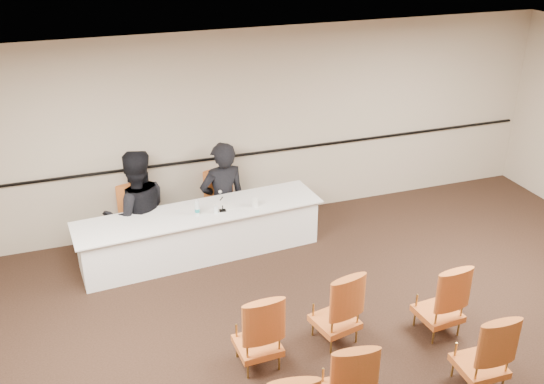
% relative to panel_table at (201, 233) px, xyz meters
% --- Properties ---
extents(floor, '(10.00, 10.00, 0.00)m').
position_rel_panel_table_xyz_m(floor, '(0.95, -3.10, -0.35)').
color(floor, black).
rests_on(floor, ground).
extents(ceiling, '(10.00, 10.00, 0.00)m').
position_rel_panel_table_xyz_m(ceiling, '(0.95, -3.10, 2.65)').
color(ceiling, white).
rests_on(ceiling, ground).
extents(wall_back, '(10.00, 0.04, 3.00)m').
position_rel_panel_table_xyz_m(wall_back, '(0.95, 0.90, 1.15)').
color(wall_back, '#BBA993').
rests_on(wall_back, ground).
extents(wall_rail, '(9.80, 0.04, 0.03)m').
position_rel_panel_table_xyz_m(wall_rail, '(0.95, 0.86, 0.75)').
color(wall_rail, black).
rests_on(wall_rail, wall_back).
extents(panel_table, '(3.52, 1.06, 0.69)m').
position_rel_panel_table_xyz_m(panel_table, '(0.00, 0.00, 0.00)').
color(panel_table, white).
rests_on(panel_table, ground).
extents(panelist_main, '(0.76, 0.54, 1.96)m').
position_rel_panel_table_xyz_m(panelist_main, '(0.48, 0.57, 0.13)').
color(panelist_main, black).
rests_on(panelist_main, ground).
extents(panelist_main_chair, '(0.54, 0.54, 0.95)m').
position_rel_panel_table_xyz_m(panelist_main_chair, '(0.48, 0.57, 0.13)').
color(panelist_main_chair, '#A6611D').
rests_on(panelist_main_chair, ground).
extents(panelist_second, '(1.00, 0.80, 1.98)m').
position_rel_panel_table_xyz_m(panelist_second, '(-0.81, 0.47, 0.19)').
color(panelist_second, black).
rests_on(panelist_second, ground).
extents(panelist_second_chair, '(0.54, 0.54, 0.95)m').
position_rel_panel_table_xyz_m(panelist_second_chair, '(-0.81, 0.47, 0.13)').
color(panelist_second_chair, '#A6611D').
rests_on(panelist_second_chair, ground).
extents(papers, '(0.31, 0.24, 0.00)m').
position_rel_panel_table_xyz_m(papers, '(0.35, 0.03, 0.35)').
color(papers, white).
rests_on(papers, panel_table).
extents(microphone, '(0.11, 0.20, 0.27)m').
position_rel_panel_table_xyz_m(microphone, '(0.30, -0.09, 0.48)').
color(microphone, black).
rests_on(microphone, panel_table).
extents(water_bottle, '(0.09, 0.09, 0.23)m').
position_rel_panel_table_xyz_m(water_bottle, '(-0.05, -0.08, 0.46)').
color(water_bottle, teal).
rests_on(water_bottle, panel_table).
extents(drinking_glass, '(0.08, 0.08, 0.10)m').
position_rel_panel_table_xyz_m(drinking_glass, '(0.20, -0.12, 0.40)').
color(drinking_glass, white).
rests_on(drinking_glass, panel_table).
extents(coffee_cup, '(0.11, 0.11, 0.14)m').
position_rel_panel_table_xyz_m(coffee_cup, '(0.77, -0.11, 0.42)').
color(coffee_cup, white).
rests_on(coffee_cup, panel_table).
extents(aud_chair_front_left, '(0.52, 0.52, 0.95)m').
position_rel_panel_table_xyz_m(aud_chair_front_left, '(0.04, -2.45, 0.13)').
color(aud_chair_front_left, '#A6611D').
rests_on(aud_chair_front_left, ground).
extents(aud_chair_front_mid, '(0.59, 0.59, 0.95)m').
position_rel_panel_table_xyz_m(aud_chair_front_mid, '(1.01, -2.35, 0.13)').
color(aud_chair_front_mid, '#A6611D').
rests_on(aud_chair_front_mid, ground).
extents(aud_chair_front_right, '(0.54, 0.54, 0.95)m').
position_rel_panel_table_xyz_m(aud_chair_front_right, '(2.21, -2.60, 0.13)').
color(aud_chair_front_right, '#A6611D').
rests_on(aud_chair_front_right, ground).
extents(aud_chair_back_mid, '(0.56, 0.56, 0.95)m').
position_rel_panel_table_xyz_m(aud_chair_back_mid, '(0.63, -3.42, 0.13)').
color(aud_chair_back_mid, '#A6611D').
rests_on(aud_chair_back_mid, ground).
extents(aud_chair_back_right, '(0.51, 0.51, 0.95)m').
position_rel_panel_table_xyz_m(aud_chair_back_right, '(2.11, -3.51, 0.13)').
color(aud_chair_back_right, '#A6611D').
rests_on(aud_chair_back_right, ground).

